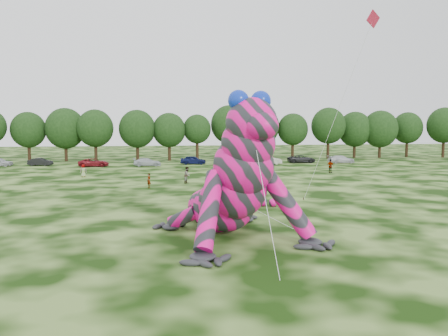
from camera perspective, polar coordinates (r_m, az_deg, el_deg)
ground at (r=27.04m, az=5.48°, el=-8.42°), size 240.00×240.00×0.00m
inflatable_gecko at (r=26.92m, az=-0.74°, el=0.62°), size 18.27×20.08×8.40m
flying_kite at (r=37.11m, az=18.25°, el=16.36°), size 4.68×4.64×15.79m
tree_4 at (r=87.29m, az=-24.16°, el=3.75°), size 6.22×5.60×9.06m
tree_5 at (r=85.51m, az=-20.00°, el=4.12°), size 7.16×6.44×9.80m
tree_6 at (r=82.87m, az=-16.45°, el=4.09°), size 6.52×5.86×9.49m
tree_7 at (r=82.33m, az=-11.26°, el=4.19°), size 6.68×6.01×9.48m
tree_8 at (r=82.47m, az=-7.17°, el=4.07°), size 6.14×5.53×8.94m
tree_9 at (r=83.15m, az=-3.52°, el=4.02°), size 5.27×4.74×8.68m
tree_10 at (r=85.15m, az=0.66°, el=4.68°), size 7.09×6.38×10.50m
tree_11 at (r=86.06m, az=4.91°, el=4.53°), size 7.01×6.31×10.07m
tree_12 at (r=87.31m, az=8.97°, el=4.13°), size 5.99×5.39×8.97m
tree_13 at (r=89.15m, az=13.47°, el=4.45°), size 6.83×6.15×10.13m
tree_14 at (r=93.17m, az=16.71°, el=4.18°), size 6.82×6.14×9.40m
tree_15 at (r=94.59m, az=19.71°, el=4.18°), size 7.17×6.45×9.63m
tree_16 at (r=99.46m, az=22.81°, el=4.05°), size 6.26×5.63×9.37m
tree_17 at (r=100.77m, az=26.79°, el=4.16°), size 6.98×6.28×10.30m
car_1 at (r=77.41m, az=-22.86°, el=0.74°), size 4.04×2.06×1.27m
car_2 at (r=72.70m, az=-16.62°, el=0.69°), size 4.82×2.25×1.33m
car_3 at (r=71.81m, az=-9.99°, el=0.76°), size 4.49×1.91×1.29m
car_4 at (r=74.09m, az=-4.04°, el=1.05°), size 4.57×2.51×1.47m
car_5 at (r=74.14m, az=5.79°, el=1.04°), size 4.50×1.58×1.48m
car_6 at (r=78.18m, az=10.09°, el=1.17°), size 4.95×2.33×1.37m
car_7 at (r=78.95m, az=15.06°, el=1.11°), size 4.76×2.03×1.37m
spectator_5 at (r=45.14m, az=3.99°, el=-1.63°), size 1.68×0.62×1.79m
spectator_4 at (r=58.39m, az=-17.90°, el=-0.34°), size 0.86×0.63×1.62m
spectator_3 at (r=62.17m, az=13.71°, el=0.24°), size 1.17×0.66×1.88m
spectator_1 at (r=49.63m, az=-4.81°, el=-0.92°), size 1.07×1.15×1.89m
spectator_0 at (r=46.35m, az=-9.79°, el=-1.65°), size 0.59×0.68×1.56m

